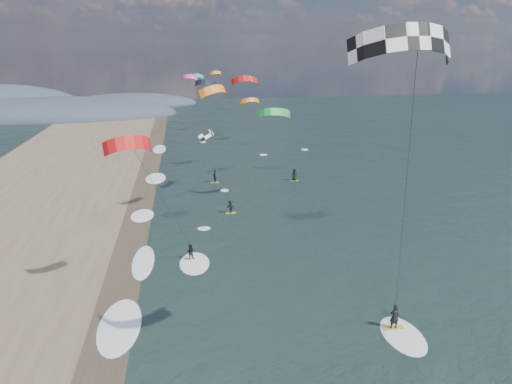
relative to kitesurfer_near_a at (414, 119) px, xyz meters
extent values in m
plane|color=black|center=(-3.59, 2.35, -15.06)|extent=(260.00, 260.00, 0.00)
cube|color=#382D23|center=(-15.59, 12.35, -15.06)|extent=(3.00, 240.00, 0.00)
ellipsoid|color=#3D4756|center=(-43.59, 102.35, -15.06)|extent=(64.00, 24.00, 10.00)
ellipsoid|color=#3D4756|center=(-25.59, 122.35, -15.06)|extent=(40.00, 18.00, 7.00)
cube|color=gold|center=(3.21, 4.98, -15.03)|extent=(1.46, 0.44, 0.06)
imported|color=black|center=(3.21, 4.98, -14.10)|extent=(0.66, 0.43, 1.80)
ellipsoid|color=white|center=(3.51, 4.18, -15.06)|extent=(2.60, 4.20, 0.12)
cylinder|color=black|center=(1.21, 1.98, -5.18)|extent=(0.02, 0.02, 18.62)
cube|color=gold|center=(-10.02, 17.15, -15.04)|extent=(1.11, 0.34, 0.05)
imported|color=black|center=(-10.02, 17.15, -14.31)|extent=(0.74, 0.61, 1.40)
ellipsoid|color=white|center=(-9.72, 16.35, -15.06)|extent=(2.60, 4.20, 0.12)
cylinder|color=black|center=(-11.77, 14.15, -8.38)|extent=(0.02, 0.02, 12.81)
cube|color=gold|center=(-5.27, 27.42, -15.04)|extent=(1.10, 0.35, 0.05)
imported|color=black|center=(-5.27, 27.42, -14.26)|extent=(1.10, 0.84, 1.50)
cube|color=gold|center=(4.87, 37.99, -15.04)|extent=(1.10, 0.35, 0.05)
imported|color=black|center=(4.87, 37.99, -14.17)|extent=(0.88, 0.63, 1.68)
cube|color=gold|center=(-6.19, 38.96, -15.04)|extent=(1.10, 0.35, 0.05)
imported|color=black|center=(-6.19, 38.96, -14.11)|extent=(0.54, 0.73, 1.81)
ellipsoid|color=white|center=(-14.39, 8.35, -15.06)|extent=(2.40, 5.40, 0.11)
ellipsoid|color=white|center=(-14.39, 17.35, -15.06)|extent=(2.40, 5.40, 0.11)
ellipsoid|color=white|center=(-14.39, 28.35, -15.06)|extent=(2.40, 5.40, 0.11)
ellipsoid|color=white|center=(-14.39, 42.35, -15.06)|extent=(2.40, 5.40, 0.11)
ellipsoid|color=white|center=(-14.39, 60.35, -15.06)|extent=(2.40, 5.40, 0.11)
camera|label=1|loc=(-9.95, -17.32, 3.16)|focal=30.00mm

